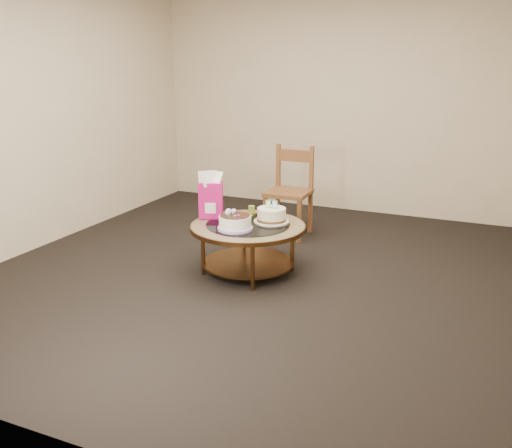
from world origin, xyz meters
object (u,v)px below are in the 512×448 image
at_px(decorated_cake, 235,223).
at_px(gift_bag, 211,195).
at_px(dining_chair, 290,191).
at_px(coffee_table, 248,233).
at_px(cream_cake, 271,215).

xyz_separation_m(decorated_cake, gift_bag, (-0.36, 0.24, 0.15)).
height_order(gift_bag, dining_chair, dining_chair).
relative_size(decorated_cake, gift_bag, 0.70).
relative_size(coffee_table, gift_bag, 2.40).
bearing_deg(decorated_cake, cream_cake, 59.08).
relative_size(decorated_cake, dining_chair, 0.31).
relative_size(cream_cake, gift_bag, 0.74).
xyz_separation_m(decorated_cake, dining_chair, (-0.04, 1.42, -0.03)).
relative_size(coffee_table, decorated_cake, 3.41).
distance_m(decorated_cake, cream_cake, 0.39).
xyz_separation_m(coffee_table, gift_bag, (-0.39, 0.05, 0.29)).
bearing_deg(coffee_table, dining_chair, 93.25).
distance_m(coffee_table, gift_bag, 0.49).
height_order(coffee_table, gift_bag, gift_bag).
xyz_separation_m(cream_cake, dining_chair, (-0.23, 1.08, -0.04)).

